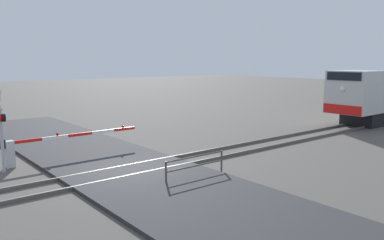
# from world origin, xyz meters

# --- Properties ---
(ground_plane) EXTENTS (160.00, 160.00, 0.00)m
(ground_plane) POSITION_xyz_m (0.00, 0.00, 0.00)
(ground_plane) COLOR #514C47
(rail_track_left) EXTENTS (0.08, 80.00, 0.15)m
(rail_track_left) POSITION_xyz_m (-0.72, 0.00, 0.07)
(rail_track_left) COLOR #59544C
(rail_track_left) RESTS_ON ground_plane
(rail_track_right) EXTENTS (0.08, 80.00, 0.15)m
(rail_track_right) POSITION_xyz_m (0.72, 0.00, 0.07)
(rail_track_right) COLOR #59544C
(rail_track_right) RESTS_ON ground_plane
(road_surface) EXTENTS (36.00, 5.62, 0.14)m
(road_surface) POSITION_xyz_m (0.00, 0.00, 0.07)
(road_surface) COLOR #2D2D30
(road_surface) RESTS_ON ground_plane
(crossing_signal) EXTENTS (1.18, 0.33, 3.64)m
(crossing_signal) POSITION_xyz_m (-3.40, -4.18, 2.22)
(crossing_signal) COLOR #ADADB2
(crossing_signal) RESTS_ON ground_plane
(crossing_gate) EXTENTS (0.36, 6.92, 1.32)m
(crossing_gate) POSITION_xyz_m (-4.06, -2.71, 0.84)
(crossing_gate) COLOR silver
(crossing_gate) RESTS_ON ground_plane
(guard_railing) EXTENTS (0.08, 2.98, 0.95)m
(guard_railing) POSITION_xyz_m (2.41, 1.67, 0.63)
(guard_railing) COLOR #4C4742
(guard_railing) RESTS_ON ground_plane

